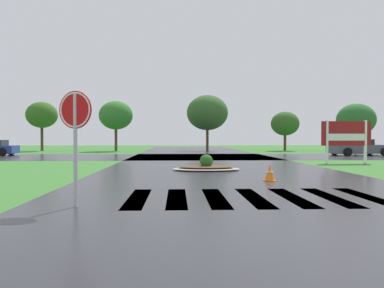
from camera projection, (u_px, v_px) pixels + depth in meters
ground_plane at (311, 247)px, 4.92m from camera, size 120.00×120.00×0.10m
asphalt_roadway at (221, 172)px, 14.91m from camera, size 10.12×80.00×0.01m
asphalt_cross_road at (202, 157)px, 26.88m from camera, size 90.00×9.11×0.01m
crosswalk_stripes at (254, 197)px, 8.61m from camera, size 5.85×2.91×0.01m
stop_sign at (75, 121)px, 7.41m from camera, size 0.72×0.31×2.34m
estate_billboard at (346, 135)px, 19.96m from camera, size 2.75×0.17×2.33m
median_island at (206, 167)px, 15.76m from camera, size 2.87×1.69×0.68m
car_white_sedan at (358, 148)px, 28.62m from camera, size 4.56×2.46×1.26m
traffic_cone at (270, 173)px, 11.90m from camera, size 0.36×0.36×0.53m
background_treeline at (222, 117)px, 38.73m from camera, size 36.74×4.96×5.87m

